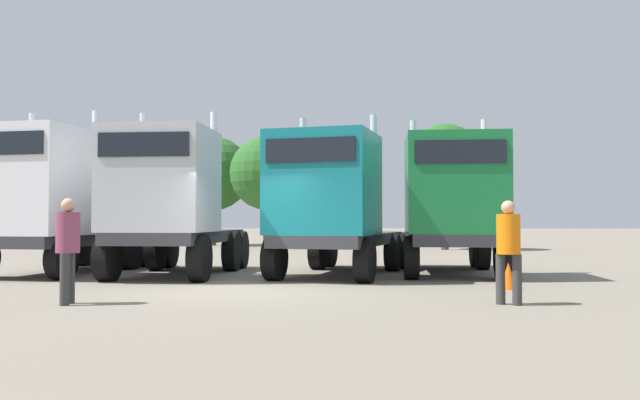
% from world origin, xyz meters
% --- Properties ---
extents(ground, '(200.00, 200.00, 0.00)m').
position_xyz_m(ground, '(0.00, 0.00, 0.00)').
color(ground, gray).
extents(semi_truck_white, '(3.50, 6.16, 4.36)m').
position_xyz_m(semi_truck_white, '(-5.49, 3.52, 1.94)').
color(semi_truck_white, '#333338').
rests_on(semi_truck_white, ground).
extents(semi_truck_silver, '(2.92, 5.89, 4.26)m').
position_xyz_m(semi_truck_silver, '(-2.18, 2.99, 1.93)').
color(semi_truck_silver, '#333338').
rests_on(semi_truck_silver, ground).
extents(semi_truck_teal, '(3.96, 6.47, 4.14)m').
position_xyz_m(semi_truck_teal, '(1.89, 3.10, 1.84)').
color(semi_truck_teal, '#333338').
rests_on(semi_truck_teal, ground).
extents(semi_truck_green, '(2.92, 5.92, 4.15)m').
position_xyz_m(semi_truck_green, '(5.02, 3.69, 1.87)').
color(semi_truck_green, '#333338').
rests_on(semi_truck_green, ground).
extents(visitor_in_hivis, '(0.54, 0.54, 1.77)m').
position_xyz_m(visitor_in_hivis, '(4.94, -2.13, 1.03)').
color(visitor_in_hivis, '#363636').
rests_on(visitor_in_hivis, ground).
extents(visitor_with_camera, '(0.43, 0.45, 1.82)m').
position_xyz_m(visitor_with_camera, '(-2.58, -2.26, 1.06)').
color(visitor_with_camera, '#353535').
rests_on(visitor_with_camera, ground).
extents(traffic_cone_near, '(0.36, 0.36, 0.56)m').
position_xyz_m(traffic_cone_near, '(5.59, 0.39, 0.28)').
color(traffic_cone_near, '#F2590C').
rests_on(traffic_cone_near, ground).
extents(oak_far_left, '(4.21, 4.21, 6.18)m').
position_xyz_m(oak_far_left, '(-4.91, 23.87, 4.07)').
color(oak_far_left, '#4C3823').
rests_on(oak_far_left, ground).
extents(oak_far_centre, '(3.77, 3.77, 5.73)m').
position_xyz_m(oak_far_centre, '(-1.52, 20.34, 3.83)').
color(oak_far_centre, '#4C3823').
rests_on(oak_far_centre, ground).
extents(oak_far_right, '(3.65, 3.65, 6.12)m').
position_xyz_m(oak_far_right, '(7.30, 18.77, 4.27)').
color(oak_far_right, '#4C3823').
rests_on(oak_far_right, ground).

